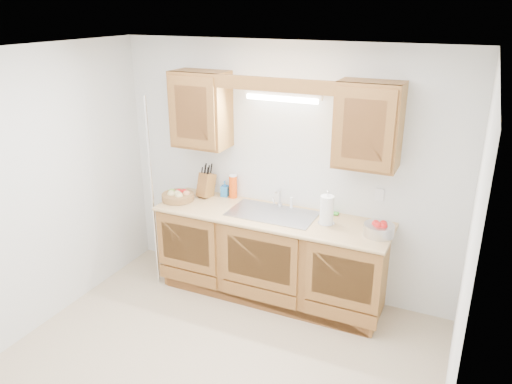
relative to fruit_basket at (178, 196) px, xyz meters
The scene contains 17 objects.
room 1.57m from the fruit_basket, 47.88° to the right, with size 3.52×3.50×2.50m.
base_cabinets 1.15m from the fruit_basket, ahead, with size 2.20×0.60×0.86m, color olive.
countertop 1.03m from the fruit_basket, ahead, with size 2.30×0.63×0.04m, color tan.
upper_cabinet_left 0.92m from the fruit_basket, 44.34° to the left, with size 0.55×0.33×0.75m, color olive.
upper_cabinet_right 2.07m from the fruit_basket, ahead, with size 0.55×0.33×0.75m, color olive.
valance 1.58m from the fruit_basket, ahead, with size 2.20×0.05×0.12m, color olive.
fluorescent_fixture 1.50m from the fruit_basket, 15.08° to the left, with size 0.76×0.08×0.08m.
sink 1.04m from the fruit_basket, ahead, with size 0.84×0.46×0.36m.
wire_shelf_pole 0.27m from the fruit_basket, 129.72° to the right, with size 0.03×0.03×2.00m, color silver.
outlet_plate 2.02m from the fruit_basket, 10.10° to the left, with size 0.08×0.01×0.12m, color white.
fruit_basket is the anchor object (origin of this frame).
knife_block 0.32m from the fruit_basket, 46.00° to the left, with size 0.16×0.23×0.36m.
orange_canister 0.58m from the fruit_basket, 31.70° to the left, with size 0.11×0.11×0.25m.
soap_bottle 0.49m from the fruit_basket, 37.77° to the left, with size 0.08×0.08×0.17m, color #2678C1.
sponge 1.60m from the fruit_basket, 10.84° to the left, with size 0.10×0.06×0.02m.
paper_towel 1.57m from the fruit_basket, ahead, with size 0.16×0.16×0.32m.
apple_bowl 2.06m from the fruit_basket, ahead, with size 0.31×0.31×0.14m.
Camera 1 is at (1.70, -2.89, 2.80)m, focal length 35.00 mm.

